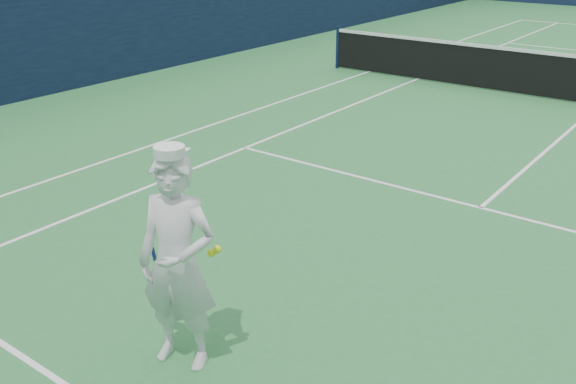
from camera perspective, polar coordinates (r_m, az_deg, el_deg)
name	(u,v)px	position (r m, az deg, el deg)	size (l,w,h in m)	color
tennis_player	(178,263)	(5.33, -9.78, -6.22)	(0.88, 0.64, 1.96)	white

